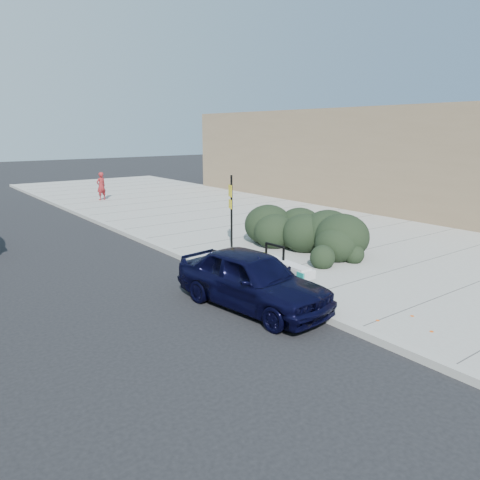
% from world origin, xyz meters
% --- Properties ---
extents(ground, '(120.00, 120.00, 0.00)m').
position_xyz_m(ground, '(0.00, 0.00, 0.00)').
color(ground, black).
rests_on(ground, ground).
extents(sidewalk_near, '(11.20, 50.00, 0.15)m').
position_xyz_m(sidewalk_near, '(5.60, 5.00, 0.07)').
color(sidewalk_near, gray).
rests_on(sidewalk_near, ground).
extents(curb_near, '(0.22, 50.00, 0.17)m').
position_xyz_m(curb_near, '(0.00, 5.00, 0.08)').
color(curb_near, '#9E9E99').
rests_on(curb_near, ground).
extents(building_near, '(6.00, 36.00, 5.00)m').
position_xyz_m(building_near, '(14.00, 3.00, 2.65)').
color(building_near, brown).
rests_on(building_near, sidewalk_near).
extents(bench, '(0.56, 2.08, 0.62)m').
position_xyz_m(bench, '(0.60, 1.00, 0.64)').
color(bench, gray).
rests_on(bench, sidewalk_near).
extents(bike_rack, '(0.11, 0.70, 1.02)m').
position_xyz_m(bike_rack, '(0.60, 1.32, 0.76)').
color(bike_rack, black).
rests_on(bike_rack, sidewalk_near).
extents(sign_post, '(0.13, 0.28, 2.47)m').
position_xyz_m(sign_post, '(1.86, 5.00, 1.56)').
color(sign_post, black).
rests_on(sign_post, sidewalk_near).
extents(hedge, '(2.44, 4.36, 1.57)m').
position_xyz_m(hedge, '(3.52, 3.23, 0.94)').
color(hedge, black).
rests_on(hedge, sidewalk_near).
extents(sedan_navy, '(2.16, 4.23, 1.38)m').
position_xyz_m(sedan_navy, '(-0.80, 0.52, 0.69)').
color(sedan_navy, black).
rests_on(sedan_navy, ground).
extents(pedestrian, '(0.66, 0.52, 1.58)m').
position_xyz_m(pedestrian, '(2.47, 18.47, 0.94)').
color(pedestrian, maroon).
rests_on(pedestrian, sidewalk_near).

